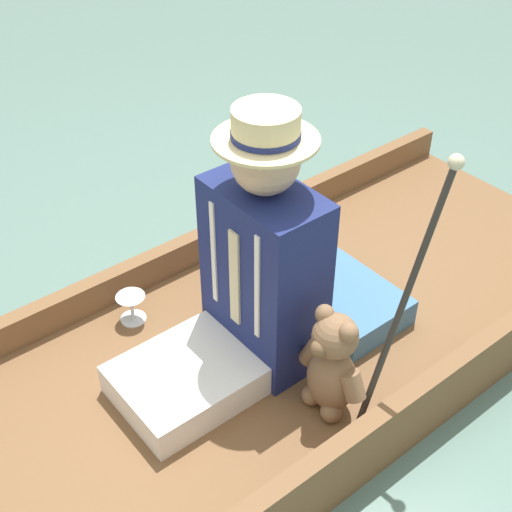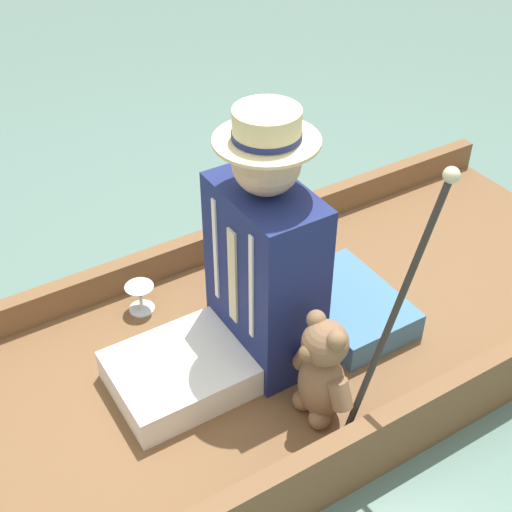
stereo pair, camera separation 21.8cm
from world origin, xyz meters
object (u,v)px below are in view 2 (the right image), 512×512
Objects in this scene: wine_glass at (140,293)px; walking_cane at (402,295)px; teddy_bear at (322,372)px; seated_person at (249,278)px.

walking_cane is at bearing -153.40° from wine_glass.
teddy_bear is 0.44× the size of walking_cane.
seated_person is 1.03× the size of walking_cane.
wine_glass is at bearing 29.86° from seated_person.
seated_person is at bearing 9.84° from teddy_bear.
seated_person is 8.25× the size of wine_glass.
seated_person reaches higher than wine_glass.
walking_cane reaches higher than wine_glass.
seated_person is 2.33× the size of teddy_bear.
wine_glass is (0.40, 0.21, -0.26)m from seated_person.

